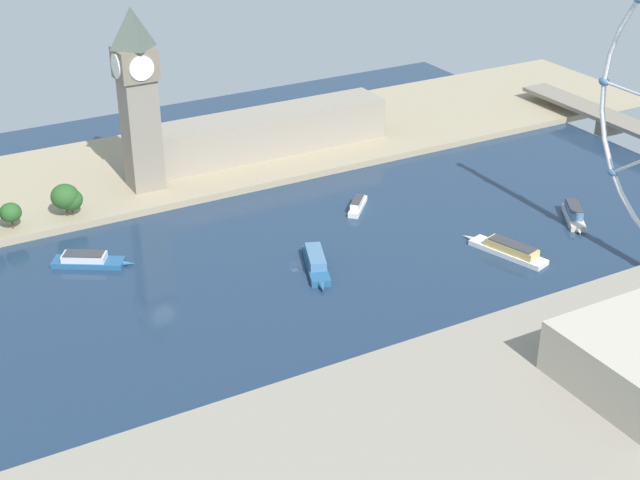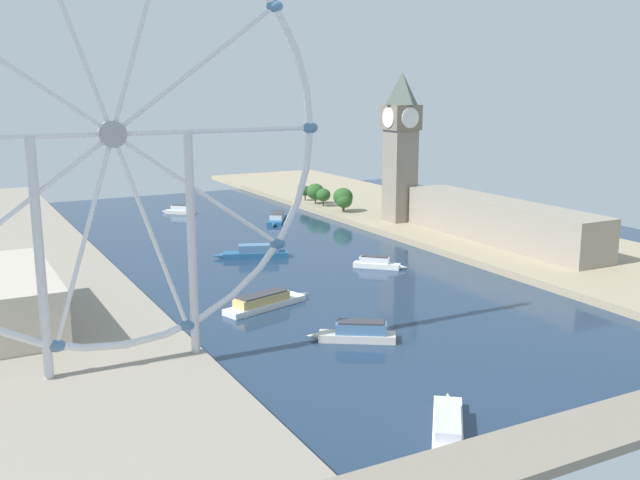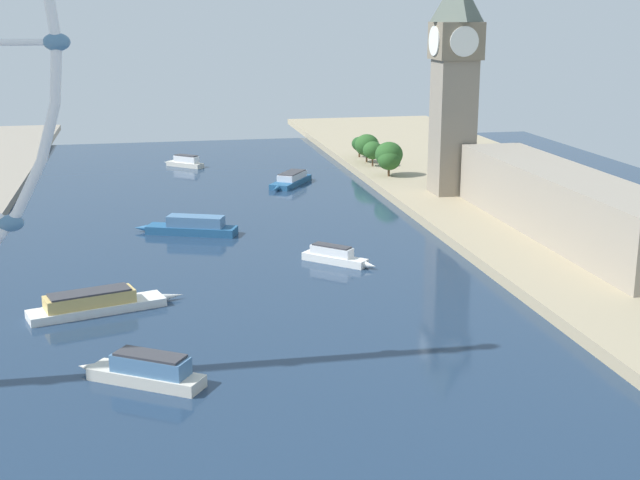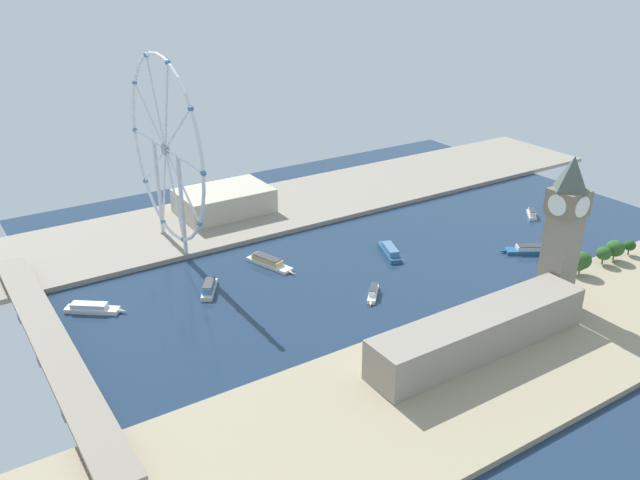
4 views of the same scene
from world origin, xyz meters
TOP-DOWN VIEW (x-y plane):
  - ground_plane at (0.00, 0.00)m, footprint 396.45×396.45m
  - riverbank_left at (-113.22, 0.00)m, footprint 90.00×520.00m
  - clock_tower at (-90.57, -25.71)m, footprint 17.01×17.01m
  - parliament_block at (-102.41, 40.67)m, footprint 22.00×116.77m
  - tree_row_embankment at (-77.18, -79.59)m, footprint 11.96×57.50m
  - tour_boat_0 at (-37.51, -68.00)m, footprint 20.88×29.09m
  - tour_boat_1 at (33.58, 75.35)m, footprint 36.94×16.47m
  - tour_boat_2 at (2.58, -118.47)m, footprint 18.03×16.85m
  - tour_boat_3 at (22.39, 118.77)m, footprint 24.99×18.11m
  - tour_boat_4 at (7.06, 5.43)m, footprint 33.04×16.96m
  - tour_boat_5 at (-30.59, 46.63)m, footprint 18.78×18.03m

SIDE VIEW (x-z plane):
  - ground_plane at x=0.00m, z-range 0.00..0.00m
  - riverbank_left at x=-113.22m, z-range 0.00..3.00m
  - tour_boat_0 at x=-37.51m, z-range -0.47..4.54m
  - tour_boat_5 at x=-30.59m, z-range -0.47..4.63m
  - tour_boat_1 at x=33.58m, z-range -0.46..4.96m
  - tour_boat_2 at x=2.58m, z-range -0.48..5.00m
  - tour_boat_4 at x=7.06m, z-range -0.53..5.42m
  - tour_boat_3 at x=22.39m, z-range -0.54..5.68m
  - tree_row_embankment at x=-77.18m, z-range 3.72..17.53m
  - parliament_block at x=-102.41m, z-range 3.00..22.26m
  - clock_tower at x=-90.57m, z-range 4.67..83.46m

